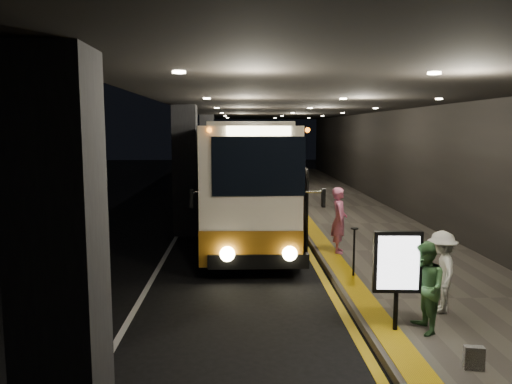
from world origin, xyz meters
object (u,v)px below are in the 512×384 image
object	(u,v)px
bag_polka	(474,358)
info_sign	(397,264)
coach_main	(252,182)
coach_second	(247,162)
stanchion_post	(354,252)
passenger_waiting_white	(441,272)
passenger_waiting_green	(425,288)
passenger_boarding	(339,220)

from	to	relation	value
bag_polka	info_sign	world-z (taller)	info_sign
coach_main	bag_polka	xyz separation A→B (m)	(2.94, -10.40, -1.45)
bag_polka	coach_second	bearing A→B (deg)	97.65
coach_main	bag_polka	world-z (taller)	coach_main
coach_second	bag_polka	distance (m)	21.89
bag_polka	stanchion_post	distance (m)	4.70
passenger_waiting_white	info_sign	size ratio (longest dim) A/B	0.89
coach_second	passenger_waiting_green	bearing A→B (deg)	-80.03
coach_main	passenger_boarding	world-z (taller)	coach_main
coach_main	info_sign	size ratio (longest dim) A/B	6.81
passenger_waiting_green	bag_polka	size ratio (longest dim) A/B	4.59
passenger_waiting_green	info_sign	xyz separation A→B (m)	(-0.45, 0.09, 0.39)
coach_main	stanchion_post	distance (m)	6.28
coach_main	stanchion_post	xyz separation A→B (m)	(2.25, -5.77, -1.04)
coach_second	passenger_waiting_green	xyz separation A→B (m)	(2.66, -20.32, -0.78)
passenger_waiting_green	info_sign	world-z (taller)	info_sign
coach_main	passenger_waiting_white	world-z (taller)	coach_main
bag_polka	info_sign	size ratio (longest dim) A/B	0.20
info_sign	bag_polka	bearing A→B (deg)	-60.81
passenger_waiting_green	passenger_boarding	bearing A→B (deg)	-178.15
coach_second	info_sign	size ratio (longest dim) A/B	6.57
passenger_waiting_green	stanchion_post	distance (m)	3.33
bag_polka	coach_main	bearing A→B (deg)	105.79
passenger_boarding	stanchion_post	xyz separation A→B (m)	(-0.10, -2.28, -0.35)
passenger_boarding	stanchion_post	distance (m)	2.31
info_sign	stanchion_post	world-z (taller)	info_sign
coach_main	bag_polka	size ratio (longest dim) A/B	34.59
passenger_boarding	passenger_waiting_white	xyz separation A→B (m)	(1.02, -4.60, -0.14)
passenger_waiting_green	info_sign	bearing A→B (deg)	-103.48
info_sign	stanchion_post	bearing A→B (deg)	93.05
coach_second	stanchion_post	world-z (taller)	coach_second
stanchion_post	passenger_waiting_green	bearing A→B (deg)	-82.37
passenger_boarding	bag_polka	bearing A→B (deg)	-166.36
coach_main	coach_second	bearing A→B (deg)	91.55
passenger_waiting_green	passenger_waiting_white	distance (m)	1.19
passenger_waiting_white	info_sign	distance (m)	1.49
coach_main	passenger_waiting_green	xyz separation A→B (m)	(2.69, -9.06, -0.83)
passenger_boarding	info_sign	xyz separation A→B (m)	(-0.11, -5.47, 0.25)
coach_main	coach_second	distance (m)	11.25
stanchion_post	coach_second	bearing A→B (deg)	97.43
info_sign	coach_main	bearing A→B (deg)	107.25
coach_second	info_sign	xyz separation A→B (m)	(2.21, -20.22, -0.39)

